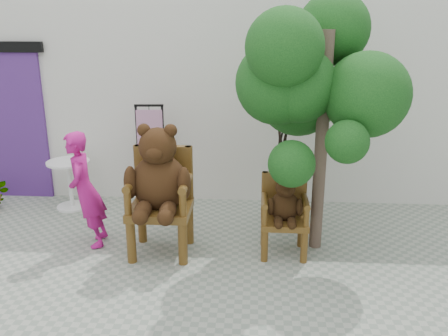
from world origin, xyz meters
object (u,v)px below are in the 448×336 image
chair_big (159,182)px  tree (311,78)px  chair_small (284,207)px  person (85,190)px  display_stand (152,169)px  cafe_table (70,179)px  stool_bucket (281,174)px

chair_big → tree: bearing=11.4°
chair_small → person: bearing=178.8°
chair_big → display_stand: (-0.39, 1.34, -0.28)m
cafe_table → display_stand: bearing=3.5°
stool_bucket → chair_small: bearing=-90.7°
stool_bucket → display_stand: bearing=171.5°
chair_small → person: 2.34m
chair_big → tree: (1.67, 0.34, 1.14)m
chair_big → display_stand: 1.42m
cafe_table → display_stand: (1.18, 0.07, 0.14)m
person → chair_big: bearing=72.1°
person → display_stand: size_ratio=0.92×
person → tree: 2.90m
stool_bucket → tree: tree is taller
chair_big → person: chair_big is taller
cafe_table → tree: size_ratio=0.24×
chair_small → cafe_table: 3.22m
chair_big → cafe_table: size_ratio=2.19×
cafe_table → tree: 3.71m
cafe_table → display_stand: 1.19m
person → tree: bearing=84.5°
chair_small → cafe_table: (-2.99, 1.19, -0.13)m
cafe_table → chair_big: bearing=-38.8°
chair_big → tree: size_ratio=0.52×
chair_small → display_stand: display_stand is taller
chair_big → chair_small: bearing=3.1°
person → display_stand: display_stand is taller
person → chair_small: bearing=78.7°
cafe_table → tree: (3.24, -0.93, 1.56)m
person → display_stand: bearing=146.3°
chair_small → display_stand: (-1.81, 1.26, 0.01)m
cafe_table → tree: bearing=-16.0°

